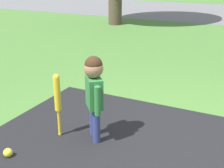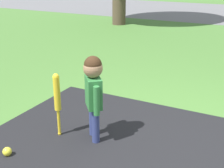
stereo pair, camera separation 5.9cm
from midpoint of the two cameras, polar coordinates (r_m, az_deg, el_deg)
ground_plane at (r=3.19m, az=13.32°, el=-12.48°), size 60.00×60.00×0.00m
child at (r=3.12m, az=-3.85°, el=-0.53°), size 0.27×0.29×0.91m
baseball_bat at (r=3.28m, az=-10.45°, el=-2.26°), size 0.07×0.07×0.70m
sports_ball at (r=3.22m, az=-19.01°, el=-11.79°), size 0.09×0.09×0.09m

